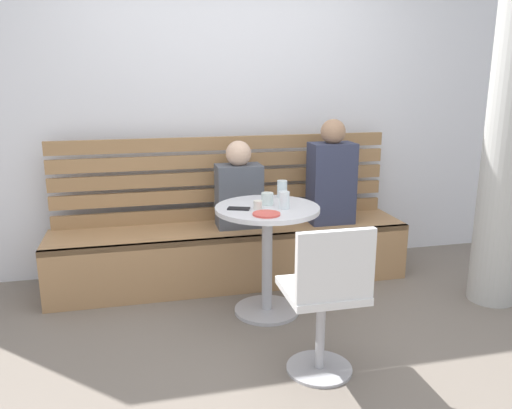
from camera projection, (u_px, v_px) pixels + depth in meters
name	position (u px, v px, depth m)	size (l,w,h in m)	color
ground	(271.00, 363.00, 2.85)	(8.00, 8.00, 0.00)	#70665B
back_wall	(219.00, 90.00, 4.04)	(5.20, 0.10, 2.90)	silver
booth_bench	(231.00, 255.00, 3.93)	(2.70, 0.52, 0.44)	#A87C51
booth_backrest	(225.00, 178.00, 4.02)	(2.65, 0.04, 0.66)	#9A7249
cafe_table	(267.00, 239.00, 3.35)	(0.68, 0.68, 0.74)	#ADADB2
white_chair	(326.00, 296.00, 2.62)	(0.40, 0.40, 0.85)	#ADADB2
person_adult	(331.00, 177.00, 3.93)	(0.34, 0.22, 0.81)	#333851
person_child_left	(239.00, 189.00, 3.84)	(0.34, 0.22, 0.66)	#4C515B
cup_water_clear	(284.00, 200.00, 3.24)	(0.07, 0.07, 0.11)	white
cup_espresso_small	(258.00, 205.00, 3.23)	(0.06, 0.06, 0.06)	silver
cup_glass_tall	(282.00, 189.00, 3.52)	(0.07, 0.07, 0.12)	silver
cup_glass_short	(267.00, 199.00, 3.33)	(0.08, 0.08, 0.08)	silver
plate_small	(266.00, 214.00, 3.10)	(0.17, 0.17, 0.01)	#DB4C42
phone_on_table	(239.00, 209.00, 3.23)	(0.07, 0.14, 0.01)	black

